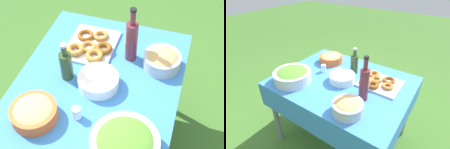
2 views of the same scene
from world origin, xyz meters
TOP-DOWN VIEW (x-y plane):
  - ground_plane at (0.00, 0.00)m, footprint 14.00×14.00m
  - picnic_table at (0.00, 0.00)m, footprint 1.19×0.94m
  - salad_bowl at (-0.36, -0.26)m, footprint 0.33×0.33m
  - pasta_bowl at (-0.31, 0.24)m, footprint 0.25×0.25m
  - donut_platter at (0.28, 0.13)m, footprint 0.36×0.31m
  - plate_stack at (-0.00, -0.01)m, footprint 0.23×0.23m
  - olive_oil_bottle at (0.01, 0.18)m, footprint 0.07×0.07m
  - wine_bottle at (0.27, -0.13)m, footprint 0.07×0.07m
  - bread_bowl at (0.26, -0.32)m, footprint 0.22×0.22m
  - salt_shaker at (-0.24, 0.02)m, footprint 0.05×0.05m

SIDE VIEW (x-z plane):
  - ground_plane at x=0.00m, z-range 0.00..0.00m
  - picnic_table at x=0.00m, z-range 0.27..1.03m
  - donut_platter at x=0.28m, z-range 0.75..0.80m
  - plate_stack at x=0.00m, z-range 0.75..0.82m
  - salt_shaker at x=-0.24m, z-range 0.75..0.83m
  - pasta_bowl at x=-0.31m, z-range 0.75..0.85m
  - bread_bowl at x=0.26m, z-range 0.75..0.86m
  - salad_bowl at x=-0.36m, z-range 0.75..0.88m
  - olive_oil_bottle at x=0.01m, z-range 0.73..0.98m
  - wine_bottle at x=0.27m, z-range 0.71..1.08m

